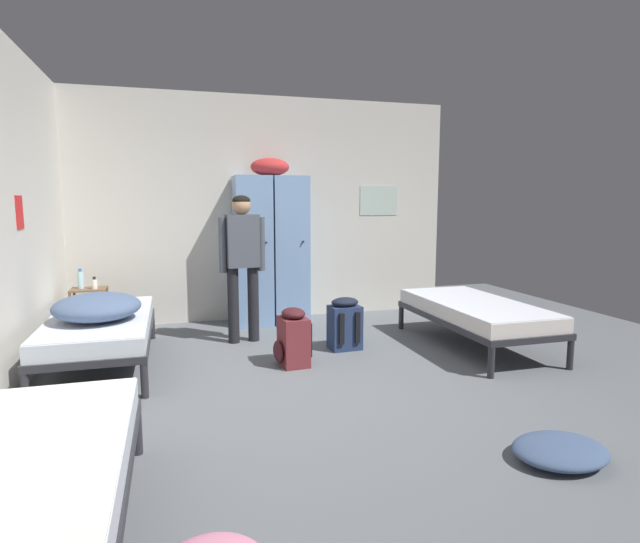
% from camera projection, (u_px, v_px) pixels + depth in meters
% --- Properties ---
extents(ground_plane, '(8.91, 8.91, 0.00)m').
position_uv_depth(ground_plane, '(329.00, 390.00, 4.23)').
color(ground_plane, slate).
extents(room_backdrop, '(4.96, 5.63, 2.87)m').
position_uv_depth(room_backdrop, '(161.00, 212.00, 4.94)').
color(room_backdrop, beige).
rests_on(room_backdrop, ground_plane).
extents(locker_bank, '(0.90, 0.55, 2.07)m').
position_uv_depth(locker_bank, '(271.00, 247.00, 6.48)').
color(locker_bank, '#7A9ECC').
rests_on(locker_bank, ground_plane).
extents(shelf_unit, '(0.38, 0.30, 0.57)m').
position_uv_depth(shelf_unit, '(90.00, 308.00, 5.80)').
color(shelf_unit, brown).
rests_on(shelf_unit, ground_plane).
extents(bed_left_front, '(0.90, 1.90, 0.49)m').
position_uv_depth(bed_left_front, '(13.00, 485.00, 2.12)').
color(bed_left_front, '#28282D').
rests_on(bed_left_front, ground_plane).
extents(bed_left_rear, '(0.90, 1.90, 0.49)m').
position_uv_depth(bed_left_rear, '(100.00, 327.00, 4.77)').
color(bed_left_rear, '#28282D').
rests_on(bed_left_rear, ground_plane).
extents(bed_right, '(0.90, 1.90, 0.49)m').
position_uv_depth(bed_right, '(475.00, 311.00, 5.46)').
color(bed_right, '#28282D').
rests_on(bed_right, ground_plane).
extents(bedding_heap, '(0.75, 0.78, 0.24)m').
position_uv_depth(bedding_heap, '(97.00, 307.00, 4.57)').
color(bedding_heap, slate).
rests_on(bedding_heap, bed_left_rear).
extents(person_traveler, '(0.51, 0.24, 1.60)m').
position_uv_depth(person_traveler, '(242.00, 255.00, 5.57)').
color(person_traveler, black).
rests_on(person_traveler, ground_plane).
extents(water_bottle, '(0.06, 0.06, 0.22)m').
position_uv_depth(water_bottle, '(81.00, 280.00, 5.76)').
color(water_bottle, '#B2DBEA').
rests_on(water_bottle, shelf_unit).
extents(lotion_bottle, '(0.06, 0.06, 0.14)m').
position_uv_depth(lotion_bottle, '(95.00, 284.00, 5.75)').
color(lotion_bottle, white).
rests_on(lotion_bottle, shelf_unit).
extents(backpack_maroon, '(0.35, 0.34, 0.55)m').
position_uv_depth(backpack_maroon, '(292.00, 338.00, 4.84)').
color(backpack_maroon, maroon).
rests_on(backpack_maroon, ground_plane).
extents(backpack_navy, '(0.33, 0.35, 0.55)m').
position_uv_depth(backpack_navy, '(344.00, 324.00, 5.39)').
color(backpack_navy, navy).
rests_on(backpack_navy, ground_plane).
extents(clothes_pile_denim, '(0.58, 0.48, 0.13)m').
position_uv_depth(clothes_pile_denim, '(560.00, 451.00, 3.07)').
color(clothes_pile_denim, '#42567A').
rests_on(clothes_pile_denim, ground_plane).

